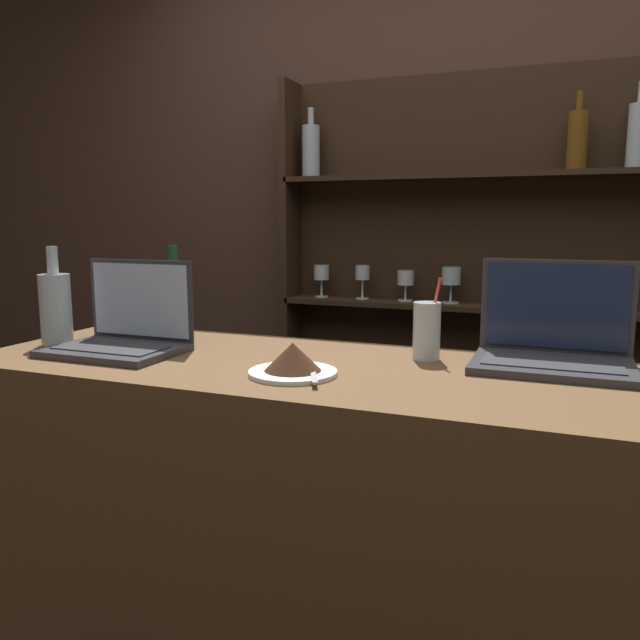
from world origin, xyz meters
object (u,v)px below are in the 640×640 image
Objects in this scene: laptop_near at (124,332)px; laptop_far at (553,344)px; water_glass at (427,331)px; cake_plate at (293,361)px; wine_bottle_clear at (56,307)px; wine_bottle_green at (175,305)px.

laptop_near is 1.04m from laptop_far.
laptop_far is 1.75× the size of water_glass.
water_glass is at bearing 47.65° from cake_plate.
laptop_near is 0.50m from cake_plate.
cake_plate is 0.73m from wine_bottle_clear.
laptop_far is 0.97m from wine_bottle_green.
wine_bottle_clear reaches higher than laptop_far.
cake_plate is (-0.52, -0.29, -0.02)m from laptop_far.
wine_bottle_green is (-0.46, 0.23, 0.07)m from cake_plate.
water_glass is at bearing 1.95° from wine_bottle_green.
wine_bottle_clear reaches higher than laptop_near.
water_glass reaches higher than cake_plate.
laptop_near is 0.23m from wine_bottle_clear.
laptop_far is 0.28m from water_glass.
wine_bottle_clear is (-0.72, 0.08, 0.07)m from cake_plate.
laptop_far is at bearing 12.31° from laptop_near.
wine_bottle_green is at bearing -178.05° from water_glass.
laptop_far is at bearing 9.85° from wine_bottle_clear.
wine_bottle_clear is 1.00× the size of wine_bottle_green.
laptop_far is 1.31× the size of wine_bottle_clear.
wine_bottle_green is at bearing -176.61° from laptop_far.
water_glass is at bearing -173.13° from laptop_far.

